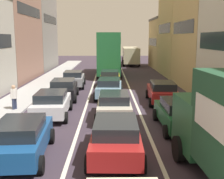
% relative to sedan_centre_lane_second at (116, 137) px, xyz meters
% --- Properties ---
extents(sidewalk_left, '(2.60, 64.00, 0.14)m').
position_rel_sedan_centre_lane_second_xyz_m(sidewalk_left, '(-6.78, 13.72, -0.73)').
color(sidewalk_left, '#ACACAC').
rests_on(sidewalk_left, ground).
extents(lane_stripe_left, '(0.16, 60.00, 0.01)m').
position_rel_sedan_centre_lane_second_xyz_m(lane_stripe_left, '(-1.78, 13.72, -0.79)').
color(lane_stripe_left, silver).
rests_on(lane_stripe_left, ground).
extents(lane_stripe_right, '(0.16, 60.00, 0.01)m').
position_rel_sedan_centre_lane_second_xyz_m(lane_stripe_right, '(1.62, 13.72, -0.79)').
color(lane_stripe_right, silver).
rests_on(lane_stripe_right, ground).
extents(building_row_right, '(7.20, 43.90, 10.45)m').
position_rel_sedan_centre_lane_second_xyz_m(building_row_right, '(9.82, 15.16, 3.90)').
color(building_row_right, tan).
rests_on(building_row_right, ground).
extents(sedan_centre_lane_second, '(2.16, 4.35, 1.49)m').
position_rel_sedan_centre_lane_second_xyz_m(sedan_centre_lane_second, '(0.00, 0.00, 0.00)').
color(sedan_centre_lane_second, '#A51E1E').
rests_on(sedan_centre_lane_second, ground).
extents(wagon_left_lane_second, '(2.29, 4.41, 1.49)m').
position_rel_sedan_centre_lane_second_xyz_m(wagon_left_lane_second, '(-3.57, -0.10, 0.00)').
color(wagon_left_lane_second, '#194C8C').
rests_on(wagon_left_lane_second, ground).
extents(hatchback_centre_lane_third, '(2.09, 4.31, 1.49)m').
position_rel_sedan_centre_lane_second_xyz_m(hatchback_centre_lane_third, '(0.04, 5.34, 0.00)').
color(hatchback_centre_lane_third, beige).
rests_on(hatchback_centre_lane_third, ground).
extents(sedan_left_lane_third, '(2.20, 4.37, 1.49)m').
position_rel_sedan_centre_lane_second_xyz_m(sedan_left_lane_third, '(-3.55, 5.79, 0.00)').
color(sedan_left_lane_third, silver).
rests_on(sedan_left_lane_third, ground).
extents(coupe_centre_lane_fourth, '(2.23, 4.38, 1.49)m').
position_rel_sedan_centre_lane_second_xyz_m(coupe_centre_lane_fourth, '(-0.22, 11.09, 0.00)').
color(coupe_centre_lane_fourth, '#759EB7').
rests_on(coupe_centre_lane_fourth, ground).
extents(sedan_left_lane_fourth, '(2.24, 4.39, 1.49)m').
position_rel_sedan_centre_lane_second_xyz_m(sedan_left_lane_fourth, '(-3.61, 10.66, 0.00)').
color(sedan_left_lane_fourth, black).
rests_on(sedan_left_lane_fourth, ground).
extents(sedan_centre_lane_fifth, '(2.13, 4.33, 1.49)m').
position_rel_sedan_centre_lane_second_xyz_m(sedan_centre_lane_fifth, '(-0.13, 16.47, 0.00)').
color(sedan_centre_lane_fifth, '#B29319').
rests_on(sedan_centre_lane_fifth, ground).
extents(sedan_left_lane_fifth, '(2.19, 4.36, 1.49)m').
position_rel_sedan_centre_lane_second_xyz_m(sedan_left_lane_fifth, '(-3.51, 16.08, 0.00)').
color(sedan_left_lane_fifth, gray).
rests_on(sedan_left_lane_fifth, ground).
extents(sedan_right_lane_behind_truck, '(2.09, 4.31, 1.49)m').
position_rel_sedan_centre_lane_second_xyz_m(sedan_right_lane_behind_truck, '(3.25, 3.42, 0.00)').
color(sedan_right_lane_behind_truck, '#19592D').
rests_on(sedan_right_lane_behind_truck, ground).
extents(wagon_right_lane_far, '(2.26, 4.40, 1.49)m').
position_rel_sedan_centre_lane_second_xyz_m(wagon_right_lane_far, '(3.49, 9.38, 0.00)').
color(wagon_right_lane_far, '#A51E1E').
rests_on(wagon_right_lane_far, ground).
extents(bus_mid_queue_primary, '(3.08, 10.58, 5.06)m').
position_rel_sedan_centre_lane_second_xyz_m(bus_mid_queue_primary, '(-0.07, 24.76, 2.03)').
color(bus_mid_queue_primary, '#1E6033').
rests_on(bus_mid_queue_primary, ground).
extents(bus_far_queue_secondary, '(3.04, 10.57, 2.90)m').
position_rel_sedan_centre_lane_second_xyz_m(bus_far_queue_secondary, '(3.48, 39.02, 0.96)').
color(bus_far_queue_secondary, '#BFB793').
rests_on(bus_far_queue_secondary, ground).
extents(pedestrian_mid_sidewalk, '(0.34, 0.50, 1.66)m').
position_rel_sedan_centre_lane_second_xyz_m(pedestrian_mid_sidewalk, '(-6.11, 7.06, 0.15)').
color(pedestrian_mid_sidewalk, '#262D47').
rests_on(pedestrian_mid_sidewalk, ground).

